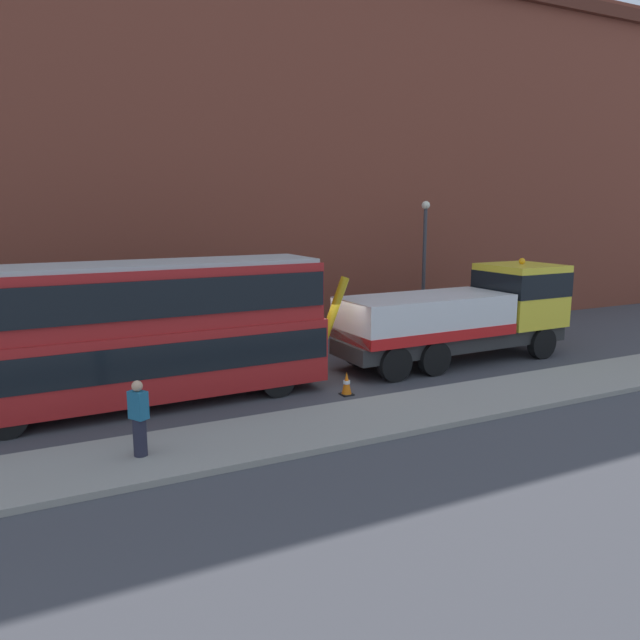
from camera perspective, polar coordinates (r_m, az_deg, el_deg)
The scene contains 8 objects.
ground_plane at distance 20.20m, azimuth 0.50°, elevation -5.45°, with size 120.00×120.00×0.00m, color #424247.
near_kerb at distance 16.72m, azimuth 7.13°, elevation -8.68°, with size 60.00×2.80×0.15m, color gray.
building_facade at distance 25.60m, azimuth -6.45°, elevation 16.07°, with size 60.00×1.50×16.00m.
recovery_tow_truck at distance 22.72m, azimuth 13.35°, elevation 0.60°, with size 10.17×2.82×3.67m.
double_decker_bus at distance 17.67m, azimuth -17.15°, elevation -0.79°, with size 11.09×2.77×4.06m.
pedestrian_onlooker at distance 14.04m, azimuth -16.58°, elevation -8.89°, with size 0.43×0.48×1.71m.
traffic_cone_near_bus at distance 18.35m, azimuth 2.51°, elevation -5.99°, with size 0.36×0.36×0.72m.
street_lamp at distance 26.97m, azimuth 9.73°, elevation 5.91°, with size 0.36×0.36×5.83m.
Camera 1 is at (-8.84, -17.31, 5.52)m, focal length 34.20 mm.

